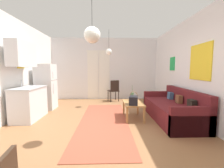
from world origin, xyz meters
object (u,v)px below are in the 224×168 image
(coffee_table, at_px, (133,105))
(couch, at_px, (173,109))
(pendant_lamp_far, at_px, (109,52))
(accent_chair, at_px, (114,90))
(pendant_lamp_near, at_px, (92,35))
(handbag, at_px, (133,100))
(refrigerator, at_px, (46,87))
(bamboo_vase, at_px, (132,97))

(coffee_table, bearing_deg, couch, -6.77)
(couch, bearing_deg, pendant_lamp_far, 140.02)
(couch, relative_size, coffee_table, 2.50)
(coffee_table, distance_m, accent_chair, 2.25)
(coffee_table, distance_m, pendant_lamp_near, 2.28)
(handbag, height_order, accent_chair, accent_chair)
(coffee_table, bearing_deg, refrigerator, 159.14)
(handbag, bearing_deg, refrigerator, 154.71)
(refrigerator, distance_m, pendant_lamp_far, 2.51)
(couch, xyz_separation_m, refrigerator, (-3.92, 1.21, 0.50))
(handbag, relative_size, pendant_lamp_near, 0.38)
(couch, distance_m, handbag, 1.16)
(pendant_lamp_near, bearing_deg, bamboo_vase, 57.52)
(couch, height_order, bamboo_vase, bamboo_vase)
(couch, bearing_deg, handbag, -174.17)
(coffee_table, bearing_deg, pendant_lamp_far, 116.33)
(handbag, xyz_separation_m, accent_chair, (-0.41, 2.44, -0.05))
(bamboo_vase, distance_m, refrigerator, 2.98)
(couch, bearing_deg, coffee_table, 173.23)
(bamboo_vase, relative_size, refrigerator, 0.29)
(accent_chair, distance_m, pendant_lamp_near, 3.84)
(pendant_lamp_far, bearing_deg, couch, -39.98)
(handbag, bearing_deg, pendant_lamp_near, -131.40)
(pendant_lamp_far, bearing_deg, refrigerator, -173.27)
(refrigerator, height_order, pendant_lamp_far, pendant_lamp_far)
(handbag, bearing_deg, pendant_lamp_far, 111.67)
(couch, xyz_separation_m, bamboo_vase, (-1.07, 0.37, 0.30))
(couch, height_order, pendant_lamp_far, pendant_lamp_far)
(coffee_table, bearing_deg, bamboo_vase, 87.26)
(pendant_lamp_near, bearing_deg, pendant_lamp_far, 83.21)
(couch, distance_m, refrigerator, 4.13)
(bamboo_vase, bearing_deg, pendant_lamp_near, -122.48)
(coffee_table, xyz_separation_m, bamboo_vase, (0.01, 0.24, 0.18))
(couch, height_order, accent_chair, accent_chair)
(accent_chair, relative_size, pendant_lamp_far, 1.02)
(pendant_lamp_near, distance_m, pendant_lamp_far, 2.67)
(accent_chair, relative_size, pendant_lamp_near, 0.95)
(coffee_table, xyz_separation_m, refrigerator, (-2.84, 1.08, 0.39))
(coffee_table, relative_size, pendant_lamp_near, 0.89)
(handbag, distance_m, pendant_lamp_near, 2.00)
(couch, relative_size, handbag, 5.90)
(handbag, height_order, pendant_lamp_near, pendant_lamp_near)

